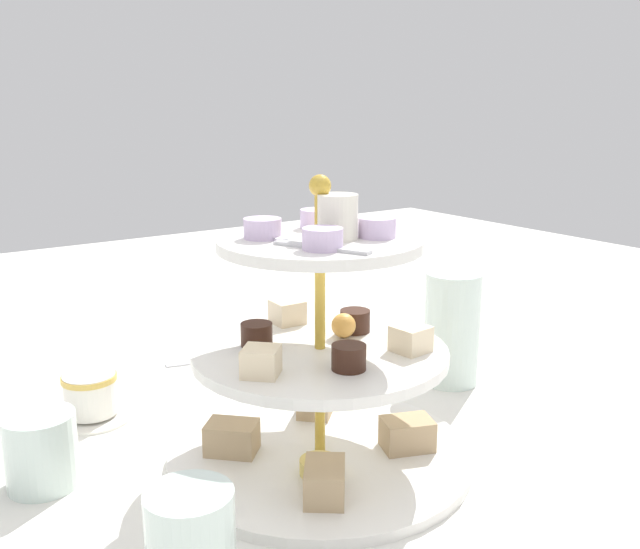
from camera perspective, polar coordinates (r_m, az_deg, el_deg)
The scene contains 6 objects.
ground_plane at distance 0.71m, azimuth 0.00°, elevation -14.60°, with size 2.40×2.40×0.00m, color silver.
tiered_serving_stand at distance 0.68m, azimuth 0.04°, elevation -8.03°, with size 0.29×0.29×0.28m.
water_glass_tall_right at distance 0.88m, azimuth 10.53°, elevation -4.27°, with size 0.07×0.07×0.14m, color silver.
water_glass_short_left at distance 0.70m, azimuth -21.46°, elevation -12.99°, with size 0.06×0.06×0.07m, color silver.
teacup_with_saucer at distance 0.82m, azimuth -17.93°, elevation -9.35°, with size 0.09×0.09×0.05m.
butter_knife_right at distance 0.97m, azimuth -7.30°, elevation -6.59°, with size 0.17×0.01×0.00m, color silver.
Camera 1 is at (0.51, -0.36, 0.34)m, focal length 39.89 mm.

